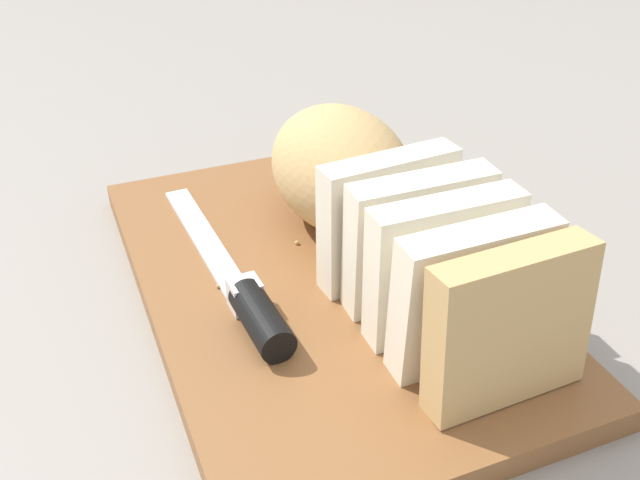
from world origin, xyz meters
The scene contains 7 objects.
ground_plane centered at (0.00, 0.00, 0.00)m, with size 3.00×3.00×0.00m, color gray.
cutting_board centered at (0.00, 0.00, 0.01)m, with size 0.40×0.25×0.02m, color brown.
bread_loaf centered at (0.00, 0.05, 0.07)m, with size 0.31×0.11×0.10m.
bread_knife centered at (0.02, -0.06, 0.03)m, with size 0.24×0.03×0.02m.
crumb_near_knife centered at (0.08, 0.02, 0.02)m, with size 0.00×0.00×0.00m, color tan.
crumb_near_loaf centered at (-0.04, 0.00, 0.02)m, with size 0.00×0.00×0.00m, color tan.
crumb_stray_left centered at (-0.01, -0.07, 0.02)m, with size 0.00×0.00×0.00m, color tan.
Camera 1 is at (0.40, -0.18, 0.33)m, focal length 40.93 mm.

